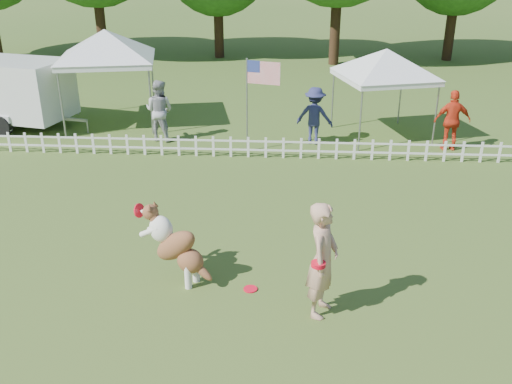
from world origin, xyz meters
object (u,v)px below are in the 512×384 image
canopy_tent_left (109,79)px  handler (323,260)px  frisbee_on_turf (250,289)px  spectator_b (315,116)px  dog (177,246)px  flag_pole (247,106)px  spectator_c (452,121)px  spectator_a (159,110)px  cargo_trailer (7,92)px  canopy_tent_right (383,95)px

canopy_tent_left → handler: bearing=-69.4°
frisbee_on_turf → spectator_b: (1.34, 8.18, 0.85)m
dog → frisbee_on_turf: size_ratio=5.75×
spectator_b → flag_pole: bearing=39.2°
handler → spectator_c: (4.12, 8.42, -0.10)m
dog → spectator_a: spectator_a is taller
handler → canopy_tent_left: bearing=51.0°
cargo_trailer → canopy_tent_left: bearing=20.2°
dog → spectator_a: bearing=128.2°
dog → spectator_b: size_ratio=0.82×
cargo_trailer → spectator_b: size_ratio=2.95×
handler → spectator_b: 8.77m
spectator_c → spectator_a: bearing=-3.7°
canopy_tent_left → flag_pole: canopy_tent_left is taller
frisbee_on_turf → spectator_a: 8.92m
spectator_b → handler: bearing=105.2°
frisbee_on_turf → spectator_b: size_ratio=0.14×
flag_pole → dog: bearing=-79.2°
handler → cargo_trailer: size_ratio=0.39×
handler → dog: handler is taller
cargo_trailer → spectator_a: size_ratio=2.72×
canopy_tent_right → frisbee_on_turf: bearing=-127.1°
handler → spectator_b: (0.14, 8.77, -0.13)m
canopy_tent_left → cargo_trailer: size_ratio=0.60×
dog → flag_pole: bearing=108.2°
spectator_b → spectator_c: size_ratio=0.97×
frisbee_on_turf → cargo_trailer: bearing=132.9°
canopy_tent_right → spectator_a: size_ratio=1.43×
handler → spectator_b: bearing=17.8°
cargo_trailer → spectator_a: cargo_trailer is taller
canopy_tent_left → spectator_a: size_ratio=1.63×
spectator_a → handler: bearing=134.0°
handler → frisbee_on_turf: handler is taller
dog → spectator_b: 8.40m
canopy_tent_right → handler: bearing=-119.3°
dog → cargo_trailer: cargo_trailer is taller
handler → flag_pole: (-1.84, 7.92, 0.37)m
canopy_tent_right → cargo_trailer: size_ratio=0.52×
handler → frisbee_on_turf: bearing=82.9°
dog → canopy_tent_left: 10.46m
frisbee_on_turf → canopy_tent_left: bearing=118.8°
frisbee_on_turf → cargo_trailer: cargo_trailer is taller
canopy_tent_left → spectator_c: bearing=-22.3°
dog → spectator_c: 10.10m
frisbee_on_turf → canopy_tent_left: (-5.39, 9.82, 1.51)m
spectator_a → spectator_b: size_ratio=1.08×
handler → spectator_b: size_ratio=1.15×
canopy_tent_right → spectator_a: 6.90m
canopy_tent_right → cargo_trailer: (-12.18, 0.37, -0.22)m
handler → spectator_a: bearing=46.3°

